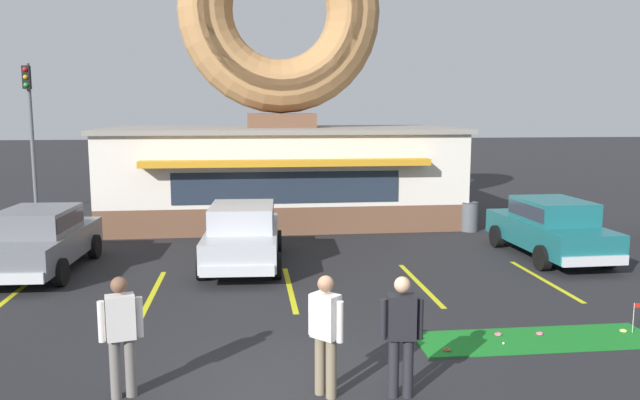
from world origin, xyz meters
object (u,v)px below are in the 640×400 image
pedestrian_blue_sweater_man (121,331)px  car_teal (550,226)px  car_silver (243,232)px  traffic_light_pole (30,117)px  golf_ball (504,343)px  car_grey (40,237)px  pedestrian_leather_jacket_man (326,330)px  trash_bin (469,216)px  pedestrian_hooded_kid (401,331)px  putting_flag_pin (636,310)px

pedestrian_blue_sweater_man → car_teal: bearing=36.3°
car_silver → car_teal: bearing=-0.2°
traffic_light_pole → car_teal: bearing=-31.9°
golf_ball → car_grey: 11.17m
car_silver → pedestrian_leather_jacket_man: bearing=-81.2°
car_silver → traffic_light_pole: size_ratio=0.80×
traffic_light_pole → trash_bin: bearing=-22.5°
pedestrian_hooded_kid → trash_bin: size_ratio=1.77×
putting_flag_pin → car_grey: (-11.91, 5.76, 0.43)m
putting_flag_pin → car_silver: 9.09m
golf_ball → pedestrian_blue_sweater_man: 6.22m
car_silver → car_teal: (8.28, -0.03, 0.00)m
pedestrian_leather_jacket_man → traffic_light_pole: traffic_light_pole is taller
pedestrian_blue_sweater_man → pedestrian_leather_jacket_man: size_ratio=1.00×
pedestrian_blue_sweater_man → traffic_light_pole: size_ratio=0.30×
pedestrian_blue_sweater_man → pedestrian_leather_jacket_man: bearing=-5.9°
traffic_light_pole → golf_ball: bearing=-52.1°
car_silver → pedestrian_leather_jacket_man: (1.18, -7.58, 0.09)m
pedestrian_hooded_kid → trash_bin: bearing=65.7°
pedestrian_hooded_kid → trash_bin: 12.69m
pedestrian_hooded_kid → pedestrian_leather_jacket_man: pedestrian_leather_jacket_man is taller
pedestrian_hooded_kid → trash_bin: (5.21, 11.56, -0.46)m
pedestrian_blue_sweater_man → traffic_light_pole: bearing=111.0°
pedestrian_blue_sweater_man → trash_bin: size_ratio=1.77×
car_teal → trash_bin: size_ratio=4.71×
pedestrian_blue_sweater_man → pedestrian_hooded_kid: (3.83, -0.44, 0.00)m
pedestrian_blue_sweater_man → pedestrian_leather_jacket_man: pedestrian_leather_jacket_man is taller
car_grey → car_silver: size_ratio=1.00×
car_teal → pedestrian_blue_sweater_man: bearing=-143.7°
car_silver → traffic_light_pole: (-8.39, 10.35, 2.84)m
car_grey → traffic_light_pole: (-3.45, 10.41, 2.84)m
golf_ball → car_grey: bearing=147.1°
putting_flag_pin → pedestrian_hooded_kid: 5.16m
car_teal → pedestrian_blue_sweater_man: (-9.90, -7.27, 0.09)m
car_silver → pedestrian_hooded_kid: bearing=-74.1°
golf_ball → putting_flag_pin: putting_flag_pin is taller
pedestrian_hooded_kid → traffic_light_pole: (-10.60, 18.09, 2.75)m
putting_flag_pin → car_grey: bearing=154.2°
pedestrian_blue_sweater_man → pedestrian_leather_jacket_man: (2.80, -0.29, 0.00)m
pedestrian_leather_jacket_man → car_silver: bearing=98.8°
pedestrian_blue_sweater_man → car_silver: bearing=77.5°
car_grey → car_silver: bearing=0.7°
putting_flag_pin → traffic_light_pole: 22.55m
putting_flag_pin → car_silver: (-6.97, 5.82, 0.43)m
golf_ball → pedestrian_hooded_kid: 2.89m
putting_flag_pin → car_silver: bearing=140.1°
pedestrian_hooded_kid → trash_bin: pedestrian_hooded_kid is taller
car_teal → car_silver: bearing=179.8°
golf_ball → traffic_light_pole: size_ratio=0.01×
pedestrian_blue_sweater_man → pedestrian_hooded_kid: bearing=-6.6°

